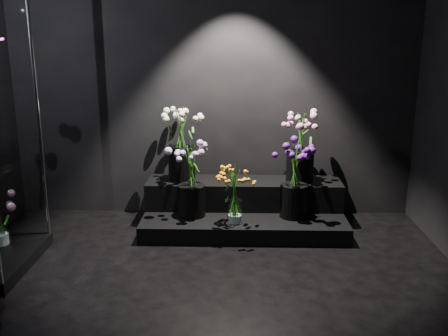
{
  "coord_description": "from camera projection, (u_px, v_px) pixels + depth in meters",
  "views": [
    {
      "loc": [
        0.24,
        -2.94,
        1.8
      ],
      "look_at": [
        0.13,
        1.2,
        0.69
      ],
      "focal_mm": 40.0,
      "sensor_mm": 36.0,
      "label": 1
    }
  ],
  "objects": [
    {
      "name": "bouquet_pink_roses",
      "position": [
        301.0,
        144.0,
        4.77
      ],
      "size": [
        0.46,
        0.46,
        0.66
      ],
      "rotation": [
        0.0,
        0.0,
        -0.43
      ],
      "color": "black",
      "rests_on": "display_riser"
    },
    {
      "name": "wall_front",
      "position": [
        120.0,
        237.0,
        1.02
      ],
      "size": [
        4.0,
        0.0,
        4.0
      ],
      "primitive_type": "plane",
      "rotation": [
        -1.57,
        0.0,
        0.0
      ],
      "color": "black",
      "rests_on": "floor"
    },
    {
      "name": "bouquet_lilac",
      "position": [
        191.0,
        175.0,
        4.58
      ],
      "size": [
        0.45,
        0.45,
        0.7
      ],
      "rotation": [
        0.0,
        0.0,
        0.36
      ],
      "color": "black",
      "rests_on": "display_riser"
    },
    {
      "name": "display_riser",
      "position": [
        244.0,
        208.0,
        4.83
      ],
      "size": [
        1.89,
        0.84,
        0.42
      ],
      "color": "black",
      "rests_on": "floor"
    },
    {
      "name": "bouquet_purple",
      "position": [
        294.0,
        177.0,
        4.56
      ],
      "size": [
        0.41,
        0.41,
        0.7
      ],
      "rotation": [
        0.0,
        0.0,
        -0.26
      ],
      "color": "black",
      "rests_on": "display_riser"
    },
    {
      "name": "wall_back",
      "position": [
        213.0,
        77.0,
        4.88
      ],
      "size": [
        4.0,
        0.0,
        4.0
      ],
      "primitive_type": "plane",
      "rotation": [
        1.57,
        0.0,
        0.0
      ],
      "color": "black",
      "rests_on": "floor"
    },
    {
      "name": "bouquet_cream_roses",
      "position": [
        181.0,
        138.0,
        4.79
      ],
      "size": [
        0.53,
        0.53,
        0.71
      ],
      "rotation": [
        0.0,
        0.0,
        -0.35
      ],
      "color": "black",
      "rests_on": "display_riser"
    },
    {
      "name": "floor",
      "position": [
        200.0,
        314.0,
        3.32
      ],
      "size": [
        4.0,
        4.0,
        0.0
      ],
      "primitive_type": "plane",
      "color": "black",
      "rests_on": "ground"
    },
    {
      "name": "bouquet_orange_bells",
      "position": [
        235.0,
        194.0,
        4.43
      ],
      "size": [
        0.32,
        0.32,
        0.53
      ],
      "rotation": [
        0.0,
        0.0,
        -0.17
      ],
      "color": "white",
      "rests_on": "display_riser"
    }
  ]
}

